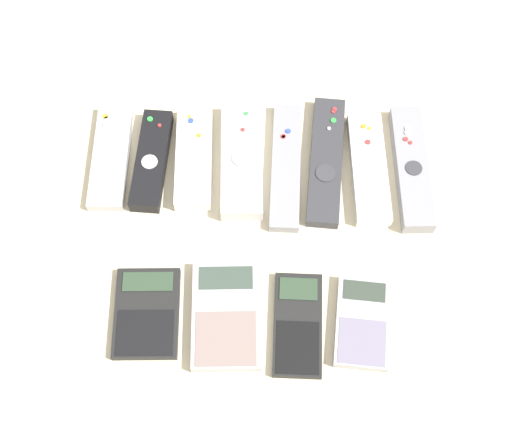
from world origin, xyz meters
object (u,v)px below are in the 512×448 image
Objects in this scene: remote_4 at (286,166)px; calculator_0 at (147,313)px; remote_2 at (194,158)px; remote_7 at (411,168)px; remote_1 at (152,160)px; calculator_2 at (298,325)px; remote_0 at (111,157)px; calculator_3 at (362,323)px; remote_6 at (369,168)px; remote_3 at (242,161)px; remote_5 at (326,161)px; calculator_1 at (226,315)px.

calculator_0 is (-0.18, -0.23, -0.00)m from remote_4.
remote_2 is 0.82× the size of remote_7.
remote_1 is 1.15× the size of calculator_2.
remote_0 is at bearing 177.98° from remote_1.
calculator_2 is at bearing -127.06° from remote_7.
remote_1 is 0.98× the size of remote_2.
calculator_3 is at bearing -47.78° from remote_2.
remote_6 is (0.38, -0.00, 0.00)m from remote_0.
remote_3 reaches higher than calculator_0.
remote_6 is at bearing -4.34° from remote_3.
remote_4 is at bearing -6.60° from remote_3.
remote_6 is 1.29× the size of calculator_2.
remote_3 is 0.26m from calculator_0.
remote_0 is 1.04× the size of remote_2.
calculator_2 is at bearing -60.48° from remote_2.
remote_5 is 0.27m from calculator_1.
remote_0 is at bearing 150.70° from calculator_3.
remote_1 is at bearing 176.44° from remote_6.
remote_5 is 1.16× the size of remote_6.
remote_6 is at bearing 67.43° from calculator_2.
remote_7 is 0.34m from calculator_1.
remote_4 is at bearing 95.08° from calculator_2.
remote_4 is (0.26, -0.00, 0.00)m from remote_0.
remote_2 reaches higher than remote_0.
remote_1 is 0.20m from remote_4.
remote_1 reaches higher than calculator_0.
remote_6 reaches higher than calculator_0.
calculator_3 is (0.05, -0.24, -0.00)m from remote_5.
remote_7 is at bearing 29.90° from calculator_0.
remote_6 reaches higher than remote_5.
remote_2 is at bearing -0.75° from remote_0.
remote_0 is 0.25m from calculator_0.
remote_6 is at bearing 2.21° from remote_1.
remote_7 is at bearing -3.64° from remote_3.
remote_5 is (0.06, 0.01, 0.00)m from remote_4.
remote_3 reaches higher than remote_7.
remote_0 is at bearing 138.95° from calculator_2.
remote_7 is (0.44, -0.00, 0.00)m from remote_0.
calculator_0 is 0.91× the size of calculator_2.
calculator_0 is (-0.23, -0.24, -0.00)m from remote_5.
remote_7 reaches higher than remote_0.
calculator_0 is 0.11m from calculator_1.
calculator_0 is at bearing -150.46° from remote_7.
calculator_1 is 1.20× the size of calculator_3.
remote_4 is 0.25m from calculator_3.
remote_5 is (0.12, 0.01, -0.00)m from remote_3.
remote_7 is 1.32× the size of calculator_1.
remote_3 reaches higher than remote_0.
remote_4 is 0.06m from remote_5.
calculator_2 is (0.09, -0.01, -0.00)m from calculator_1.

